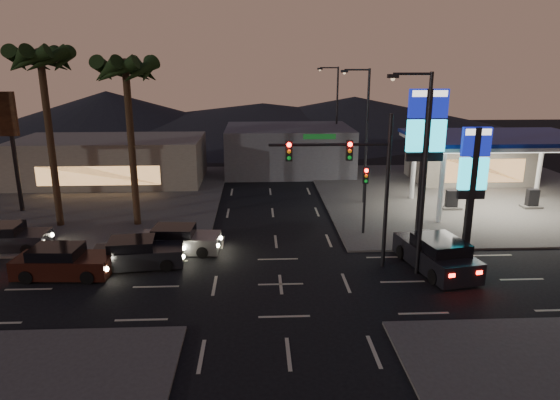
{
  "coord_description": "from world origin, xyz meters",
  "views": [
    {
      "loc": [
        -1.07,
        -22.22,
        10.41
      ],
      "look_at": [
        0.18,
        4.53,
        3.0
      ],
      "focal_mm": 32.0,
      "sensor_mm": 36.0,
      "label": 1
    }
  ],
  "objects_px": {
    "traffic_signal_mast": "(354,170)",
    "car_lane_b_mid": "(5,238)",
    "car_lane_a_mid": "(63,262)",
    "car_lane_b_front": "(179,240)",
    "gas_station": "(499,141)",
    "pylon_sign_short": "(474,169)",
    "suv_station": "(436,255)",
    "pylon_sign_tall": "(426,136)",
    "car_lane_a_front": "(137,254)"
  },
  "relations": [
    {
      "from": "car_lane_a_front",
      "to": "car_lane_b_front",
      "type": "height_order",
      "value": "car_lane_a_front"
    },
    {
      "from": "traffic_signal_mast",
      "to": "suv_station",
      "type": "xyz_separation_m",
      "value": [
        4.38,
        -0.55,
        -4.4
      ]
    },
    {
      "from": "car_lane_a_mid",
      "to": "suv_station",
      "type": "bearing_deg",
      "value": -0.18
    },
    {
      "from": "pylon_sign_tall",
      "to": "car_lane_b_front",
      "type": "bearing_deg",
      "value": -176.33
    },
    {
      "from": "traffic_signal_mast",
      "to": "suv_station",
      "type": "relative_size",
      "value": 1.42
    },
    {
      "from": "traffic_signal_mast",
      "to": "car_lane_b_mid",
      "type": "distance_m",
      "value": 20.06
    },
    {
      "from": "gas_station",
      "to": "traffic_signal_mast",
      "type": "distance_m",
      "value": 15.82
    },
    {
      "from": "car_lane_a_mid",
      "to": "pylon_sign_tall",
      "type": "bearing_deg",
      "value": 11.66
    },
    {
      "from": "gas_station",
      "to": "pylon_sign_short",
      "type": "height_order",
      "value": "pylon_sign_short"
    },
    {
      "from": "pylon_sign_tall",
      "to": "suv_station",
      "type": "height_order",
      "value": "pylon_sign_tall"
    },
    {
      "from": "car_lane_a_front",
      "to": "car_lane_b_mid",
      "type": "height_order",
      "value": "car_lane_a_front"
    },
    {
      "from": "car_lane_b_mid",
      "to": "pylon_sign_short",
      "type": "bearing_deg",
      "value": -1.82
    },
    {
      "from": "pylon_sign_short",
      "to": "suv_station",
      "type": "distance_m",
      "value": 5.68
    },
    {
      "from": "car_lane_a_front",
      "to": "car_lane_a_mid",
      "type": "bearing_deg",
      "value": -162.91
    },
    {
      "from": "car_lane_a_mid",
      "to": "car_lane_b_front",
      "type": "height_order",
      "value": "car_lane_a_mid"
    },
    {
      "from": "gas_station",
      "to": "car_lane_b_front",
      "type": "xyz_separation_m",
      "value": [
        -21.57,
        -7.4,
        -4.38
      ]
    },
    {
      "from": "gas_station",
      "to": "traffic_signal_mast",
      "type": "bearing_deg",
      "value": -140.72
    },
    {
      "from": "traffic_signal_mast",
      "to": "car_lane_b_mid",
      "type": "relative_size",
      "value": 1.69
    },
    {
      "from": "pylon_sign_tall",
      "to": "car_lane_b_mid",
      "type": "bearing_deg",
      "value": -179.63
    },
    {
      "from": "car_lane_b_front",
      "to": "car_lane_b_mid",
      "type": "relative_size",
      "value": 0.99
    },
    {
      "from": "pylon_sign_short",
      "to": "car_lane_a_front",
      "type": "xyz_separation_m",
      "value": [
        -18.42,
        -1.93,
        -3.94
      ]
    },
    {
      "from": "gas_station",
      "to": "car_lane_a_front",
      "type": "relative_size",
      "value": 2.51
    },
    {
      "from": "suv_station",
      "to": "pylon_sign_tall",
      "type": "bearing_deg",
      "value": 84.93
    },
    {
      "from": "traffic_signal_mast",
      "to": "car_lane_b_front",
      "type": "height_order",
      "value": "traffic_signal_mast"
    },
    {
      "from": "traffic_signal_mast",
      "to": "car_lane_a_front",
      "type": "bearing_deg",
      "value": 177.04
    },
    {
      "from": "car_lane_a_front",
      "to": "suv_station",
      "type": "bearing_deg",
      "value": -4.13
    },
    {
      "from": "pylon_sign_short",
      "to": "car_lane_b_front",
      "type": "distance_m",
      "value": 17.04
    },
    {
      "from": "pylon_sign_tall",
      "to": "car_lane_a_mid",
      "type": "distance_m",
      "value": 20.58
    },
    {
      "from": "pylon_sign_tall",
      "to": "car_lane_b_front",
      "type": "distance_m",
      "value": 15.21
    },
    {
      "from": "gas_station",
      "to": "car_lane_b_mid",
      "type": "xyz_separation_m",
      "value": [
        -31.5,
        -6.66,
        -4.37
      ]
    },
    {
      "from": "pylon_sign_tall",
      "to": "car_lane_a_mid",
      "type": "height_order",
      "value": "pylon_sign_tall"
    },
    {
      "from": "car_lane_b_mid",
      "to": "traffic_signal_mast",
      "type": "bearing_deg",
      "value": -9.88
    },
    {
      "from": "gas_station",
      "to": "pylon_sign_tall",
      "type": "distance_m",
      "value": 10.01
    },
    {
      "from": "car_lane_a_front",
      "to": "car_lane_a_mid",
      "type": "xyz_separation_m",
      "value": [
        -3.46,
        -1.06,
        0.02
      ]
    },
    {
      "from": "gas_station",
      "to": "car_lane_a_mid",
      "type": "xyz_separation_m",
      "value": [
        -26.88,
        -10.5,
        -4.35
      ]
    },
    {
      "from": "gas_station",
      "to": "car_lane_b_mid",
      "type": "distance_m",
      "value": 32.49
    },
    {
      "from": "gas_station",
      "to": "traffic_signal_mast",
      "type": "height_order",
      "value": "traffic_signal_mast"
    },
    {
      "from": "car_lane_a_front",
      "to": "car_lane_b_front",
      "type": "xyz_separation_m",
      "value": [
        1.85,
        2.03,
        -0.02
      ]
    },
    {
      "from": "pylon_sign_short",
      "to": "suv_station",
      "type": "height_order",
      "value": "pylon_sign_short"
    },
    {
      "from": "gas_station",
      "to": "suv_station",
      "type": "height_order",
      "value": "gas_station"
    },
    {
      "from": "car_lane_a_front",
      "to": "suv_station",
      "type": "relative_size",
      "value": 0.86
    },
    {
      "from": "gas_station",
      "to": "car_lane_b_mid",
      "type": "relative_size",
      "value": 2.57
    },
    {
      "from": "car_lane_b_mid",
      "to": "gas_station",
      "type": "bearing_deg",
      "value": 11.93
    },
    {
      "from": "pylon_sign_short",
      "to": "car_lane_a_mid",
      "type": "relative_size",
      "value": 1.42
    },
    {
      "from": "pylon_sign_short",
      "to": "traffic_signal_mast",
      "type": "distance_m",
      "value": 7.69
    },
    {
      "from": "car_lane_b_front",
      "to": "suv_station",
      "type": "distance_m",
      "value": 14.07
    },
    {
      "from": "car_lane_b_front",
      "to": "car_lane_b_mid",
      "type": "height_order",
      "value": "car_lane_b_mid"
    },
    {
      "from": "pylon_sign_tall",
      "to": "car_lane_a_mid",
      "type": "relative_size",
      "value": 1.83
    },
    {
      "from": "car_lane_a_front",
      "to": "car_lane_a_mid",
      "type": "height_order",
      "value": "car_lane_a_mid"
    },
    {
      "from": "pylon_sign_short",
      "to": "car_lane_a_front",
      "type": "bearing_deg",
      "value": -174.0
    }
  ]
}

